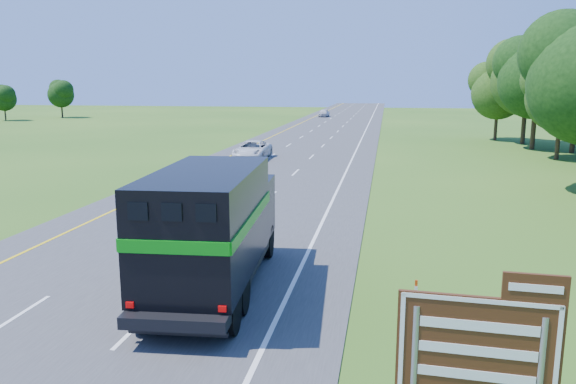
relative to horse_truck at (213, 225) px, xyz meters
name	(u,v)px	position (x,y,z in m)	size (l,w,h in m)	color
road	(297,153)	(-3.10, 36.06, -2.16)	(15.00, 260.00, 0.04)	#38383A
lane_markings	(297,152)	(-3.10, 36.06, -2.13)	(11.15, 260.00, 0.01)	yellow
horse_truck	(213,225)	(0.00, 0.00, 0.00)	(3.39, 9.20, 4.00)	black
white_suv	(252,150)	(-6.16, 30.81, -1.35)	(2.61, 5.65, 1.57)	silver
far_car	(324,113)	(-6.77, 92.37, -1.41)	(1.71, 4.26, 1.45)	silver
exit_sign	(479,360)	(6.75, -8.40, 0.39)	(2.33, 0.22, 3.96)	gray
delineator	(416,296)	(6.26, -0.79, -1.62)	(0.09, 0.05, 1.05)	#EA380C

